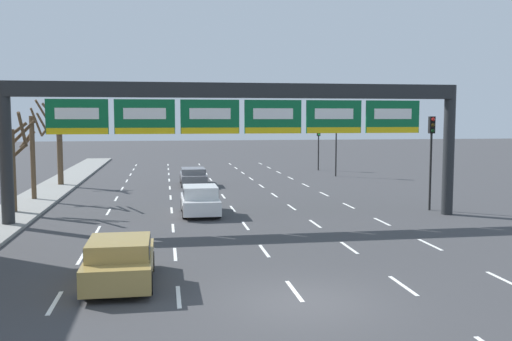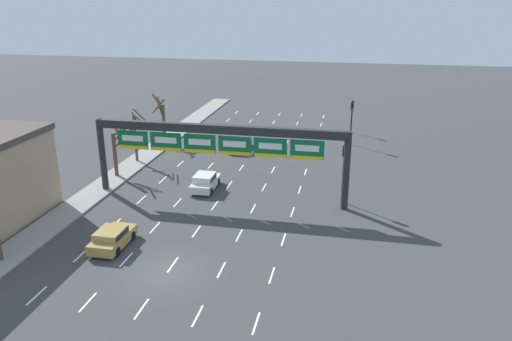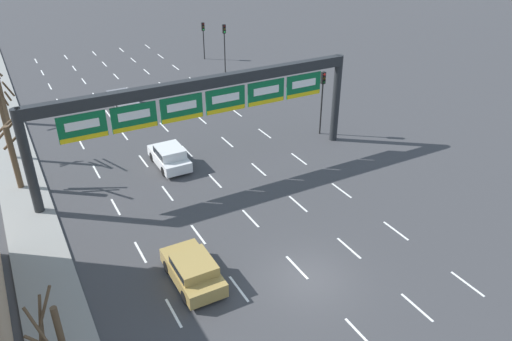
% 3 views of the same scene
% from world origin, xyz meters
% --- Properties ---
extents(ground_plane, '(220.00, 220.00, 0.00)m').
position_xyz_m(ground_plane, '(0.00, 0.00, 0.00)').
color(ground_plane, '#3D3D3F').
extents(lane_dashes, '(13.32, 67.00, 0.01)m').
position_xyz_m(lane_dashes, '(0.00, 13.50, 0.00)').
color(lane_dashes, white).
rests_on(lane_dashes, ground_plane).
extents(sign_gantry, '(21.97, 0.70, 6.60)m').
position_xyz_m(sign_gantry, '(0.00, 12.47, 5.25)').
color(sign_gantry, '#232628').
rests_on(sign_gantry, ground_plane).
extents(car_grey, '(1.85, 4.60, 1.30)m').
position_xyz_m(car_grey, '(-1.58, 27.21, 0.70)').
color(car_grey, slate).
rests_on(car_grey, ground_plane).
extents(car_gold, '(1.96, 4.06, 1.40)m').
position_xyz_m(car_gold, '(-4.99, 2.50, 0.75)').
color(car_gold, '#A88947').
rests_on(car_gold, ground_plane).
extents(car_white, '(1.89, 4.07, 1.50)m').
position_xyz_m(car_white, '(-1.86, 14.41, 0.80)').
color(car_white, silver).
rests_on(car_white, ground_plane).
extents(traffic_light_near_gantry, '(0.30, 0.35, 5.03)m').
position_xyz_m(traffic_light_near_gantry, '(10.42, 13.89, 3.57)').
color(traffic_light_near_gantry, black).
rests_on(traffic_light_near_gantry, ground_plane).
extents(traffic_light_mid_block, '(0.30, 0.35, 5.03)m').
position_xyz_m(traffic_light_mid_block, '(10.70, 31.83, 3.57)').
color(traffic_light_mid_block, black).
rests_on(traffic_light_mid_block, ground_plane).
extents(traffic_light_far_end, '(0.30, 0.35, 4.14)m').
position_xyz_m(traffic_light_far_end, '(10.72, 37.48, 2.98)').
color(traffic_light_far_end, black).
rests_on(traffic_light_far_end, ground_plane).
extents(tree_bare_closest, '(1.77, 2.35, 5.87)m').
position_xyz_m(tree_bare_closest, '(-11.20, 28.08, 3.10)').
color(tree_bare_closest, brown).
rests_on(tree_bare_closest, sidewalk_left).
extents(tree_bare_third, '(1.84, 1.85, 5.12)m').
position_xyz_m(tree_bare_third, '(-11.28, 16.15, 2.71)').
color(tree_bare_third, brown).
rests_on(tree_bare_third, sidewalk_left).
extents(tree_bare_furthest, '(1.77, 1.75, 5.85)m').
position_xyz_m(tree_bare_furthest, '(-11.27, 20.71, 3.08)').
color(tree_bare_furthest, brown).
rests_on(tree_bare_furthest, sidewalk_left).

